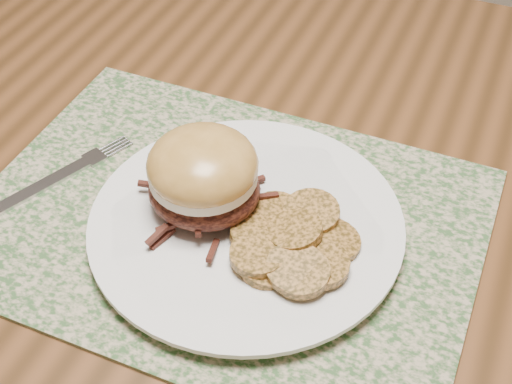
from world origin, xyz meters
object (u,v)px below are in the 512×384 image
dining_table (24,179)px  fork (57,178)px  dinner_plate (246,225)px  pork_sandwich (203,175)px

dining_table → fork: fork is taller
dining_table → dinner_plate: (0.29, -0.05, 0.09)m
fork → dinner_plate: bearing=26.5°
dining_table → fork: (0.10, -0.05, 0.09)m
dining_table → pork_sandwich: (0.25, -0.04, 0.14)m
dining_table → dinner_plate: size_ratio=5.77×
dining_table → dinner_plate: 0.31m
dinner_plate → pork_sandwich: bearing=177.5°
pork_sandwich → dining_table: bearing=172.4°
dining_table → pork_sandwich: 0.29m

